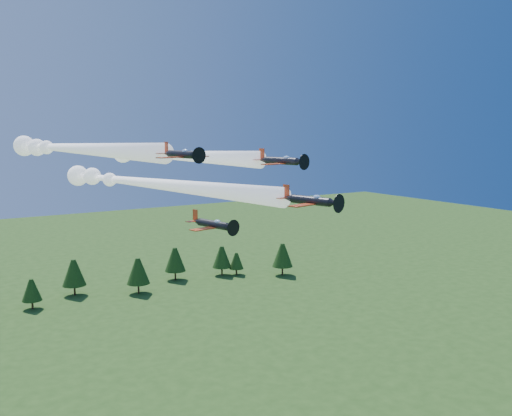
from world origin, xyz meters
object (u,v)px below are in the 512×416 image
plane_lead (147,183)px  plane_left (71,148)px  plane_slot (213,224)px  plane_right (171,155)px

plane_lead → plane_left: (-9.65, 7.08, 5.37)m
plane_lead → plane_slot: size_ratio=6.49×
plane_left → plane_slot: bearing=-66.4°
plane_lead → plane_slot: bearing=-87.8°
plane_right → plane_lead: bearing=-150.7°
plane_right → plane_slot: (-2.82, -20.77, -8.84)m
plane_left → plane_lead: bearing=-45.5°
plane_left → plane_right: (16.64, -0.61, -1.48)m
plane_lead → plane_left: size_ratio=1.06×
plane_lead → plane_right: 10.29m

